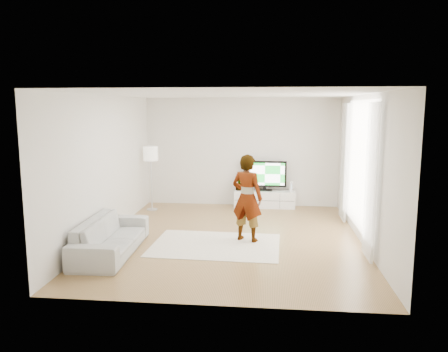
# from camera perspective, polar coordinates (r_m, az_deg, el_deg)

# --- Properties ---
(floor) EXTENTS (6.00, 6.00, 0.00)m
(floor) POSITION_cam_1_polar(r_m,az_deg,el_deg) (8.73, 0.96, -8.08)
(floor) COLOR #AA7E4C
(floor) RESTS_ON ground
(ceiling) EXTENTS (6.00, 6.00, 0.00)m
(ceiling) POSITION_cam_1_polar(r_m,az_deg,el_deg) (8.35, 1.01, 10.61)
(ceiling) COLOR white
(ceiling) RESTS_ON wall_back
(wall_left) EXTENTS (0.02, 6.00, 2.80)m
(wall_left) POSITION_cam_1_polar(r_m,az_deg,el_deg) (8.99, -15.09, 1.24)
(wall_left) COLOR silver
(wall_left) RESTS_ON floor
(wall_right) EXTENTS (0.02, 6.00, 2.80)m
(wall_right) POSITION_cam_1_polar(r_m,az_deg,el_deg) (8.59, 17.85, 0.76)
(wall_right) COLOR silver
(wall_right) RESTS_ON floor
(wall_back) EXTENTS (5.00, 0.02, 2.80)m
(wall_back) POSITION_cam_1_polar(r_m,az_deg,el_deg) (11.40, 2.29, 3.12)
(wall_back) COLOR silver
(wall_back) RESTS_ON floor
(wall_front) EXTENTS (5.00, 0.02, 2.80)m
(wall_front) POSITION_cam_1_polar(r_m,az_deg,el_deg) (5.49, -1.72, -3.26)
(wall_front) COLOR silver
(wall_front) RESTS_ON floor
(window) EXTENTS (0.01, 2.60, 2.50)m
(window) POSITION_cam_1_polar(r_m,az_deg,el_deg) (8.87, 17.35, 1.36)
(window) COLOR white
(window) RESTS_ON wall_right
(curtain_near) EXTENTS (0.04, 0.70, 2.60)m
(curtain_near) POSITION_cam_1_polar(r_m,az_deg,el_deg) (7.61, 18.63, -0.67)
(curtain_near) COLOR white
(curtain_near) RESTS_ON floor
(curtain_far) EXTENTS (0.04, 0.70, 2.60)m
(curtain_far) POSITION_cam_1_polar(r_m,az_deg,el_deg) (10.13, 15.45, 1.78)
(curtain_far) COLOR white
(curtain_far) RESTS_ON floor
(media_console) EXTENTS (1.55, 0.44, 0.44)m
(media_console) POSITION_cam_1_polar(r_m,az_deg,el_deg) (11.33, 5.32, -3.00)
(media_console) COLOR white
(media_console) RESTS_ON floor
(television) EXTENTS (1.10, 0.22, 0.77)m
(television) POSITION_cam_1_polar(r_m,az_deg,el_deg) (11.24, 5.36, 0.19)
(television) COLOR black
(television) RESTS_ON media_console
(game_console) EXTENTS (0.06, 0.18, 0.23)m
(game_console) POSITION_cam_1_polar(r_m,az_deg,el_deg) (11.28, 8.79, -1.39)
(game_console) COLOR white
(game_console) RESTS_ON media_console
(potted_plant) EXTENTS (0.26, 0.26, 0.41)m
(potted_plant) POSITION_cam_1_polar(r_m,az_deg,el_deg) (11.27, 2.00, -0.83)
(potted_plant) COLOR #3F7238
(potted_plant) RESTS_ON media_console
(rug) EXTENTS (2.42, 1.78, 0.01)m
(rug) POSITION_cam_1_polar(r_m,az_deg,el_deg) (8.29, -1.09, -8.99)
(rug) COLOR white
(rug) RESTS_ON floor
(player) EXTENTS (0.72, 0.60, 1.68)m
(player) POSITION_cam_1_polar(r_m,az_deg,el_deg) (8.35, 3.04, -2.86)
(player) COLOR #334772
(player) RESTS_ON rug
(sofa) EXTENTS (0.91, 2.16, 0.62)m
(sofa) POSITION_cam_1_polar(r_m,az_deg,el_deg) (8.02, -14.55, -7.61)
(sofa) COLOR #AEAFAA
(sofa) RESTS_ON floor
(floor_lamp) EXTENTS (0.36, 0.36, 1.60)m
(floor_lamp) POSITION_cam_1_polar(r_m,az_deg,el_deg) (10.97, -9.55, 2.54)
(floor_lamp) COLOR silver
(floor_lamp) RESTS_ON floor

